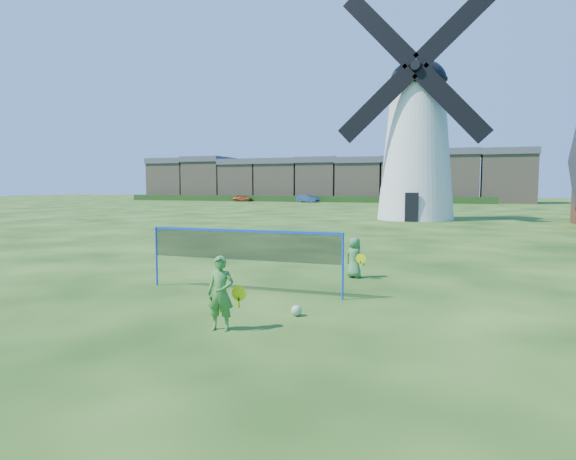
% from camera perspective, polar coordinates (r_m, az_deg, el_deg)
% --- Properties ---
extents(ground, '(220.00, 220.00, 0.00)m').
position_cam_1_polar(ground, '(12.41, -1.65, -7.08)').
color(ground, black).
rests_on(ground, ground).
extents(windmill, '(11.37, 5.81, 16.90)m').
position_cam_1_polar(windmill, '(40.16, 14.53, 9.92)').
color(windmill, white).
rests_on(windmill, ground).
extents(badminton_net, '(5.05, 0.05, 1.55)m').
position_cam_1_polar(badminton_net, '(12.25, -5.16, -1.85)').
color(badminton_net, blue).
rests_on(badminton_net, ground).
extents(player_girl, '(0.69, 0.39, 1.36)m').
position_cam_1_polar(player_girl, '(9.13, -7.71, -7.20)').
color(player_girl, '#3F8435').
rests_on(player_girl, ground).
extents(player_boy, '(0.69, 0.53, 1.16)m').
position_cam_1_polar(player_boy, '(14.31, 7.66, -3.15)').
color(player_boy, '#40854A').
rests_on(player_boy, ground).
extents(play_ball, '(0.22, 0.22, 0.22)m').
position_cam_1_polar(play_ball, '(10.15, 0.97, -9.20)').
color(play_ball, green).
rests_on(play_ball, ground).
extents(terraced_houses, '(66.65, 8.40, 8.30)m').
position_cam_1_polar(terraced_houses, '(86.41, 4.16, 5.91)').
color(terraced_houses, '#8D795E').
rests_on(terraced_houses, ground).
extents(hedge, '(62.00, 0.80, 1.00)m').
position_cam_1_polar(hedge, '(81.72, 0.66, 3.60)').
color(hedge, '#193814').
rests_on(hedge, ground).
extents(car_left, '(3.30, 1.48, 1.10)m').
position_cam_1_polar(car_left, '(84.02, -5.25, 3.66)').
color(car_left, '#9D401C').
rests_on(car_left, ground).
extents(car_right, '(3.86, 2.08, 1.21)m').
position_cam_1_polar(car_right, '(79.06, 2.26, 3.62)').
color(car_right, navy).
rests_on(car_right, ground).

